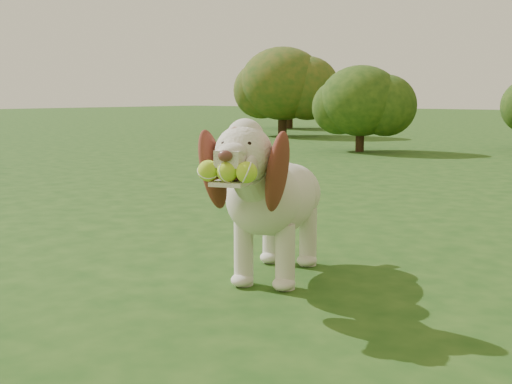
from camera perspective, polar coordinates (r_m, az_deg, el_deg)
The scene contains 5 objects.
ground at distance 3.82m, azimuth 8.07°, elevation -5.78°, with size 80.00×80.00×0.00m, color #1A4313.
dog at distance 3.25m, azimuth 1.44°, elevation -0.16°, with size 0.74×1.26×0.84m.
shrub_a at distance 11.00m, azimuth 9.30°, elevation 7.99°, with size 1.39×1.39×1.44m.
shrub_e at distance 15.05m, azimuth 2.38°, elevation 9.59°, with size 1.98×1.98×2.05m.
shrub_g at distance 18.55m, azimuth 3.00°, elevation 9.29°, with size 1.92×1.92×1.99m.
Camera 1 is at (1.88, -3.19, 0.94)m, focal length 45.00 mm.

